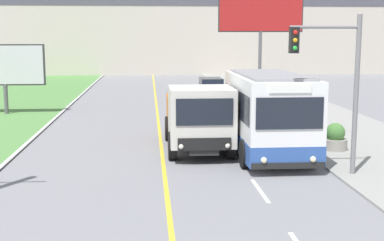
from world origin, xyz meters
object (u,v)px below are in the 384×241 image
at_px(car_distant, 211,89).
at_px(planter_round_far, 259,95).
at_px(traffic_light_mast, 335,74).
at_px(planter_round_near, 335,138).
at_px(planter_round_second, 302,118).
at_px(billboard_large, 261,16).
at_px(planter_round_third, 275,105).
at_px(billboard_small, 4,66).
at_px(city_bus, 269,115).
at_px(dump_truck, 199,119).

relative_size(car_distant, planter_round_far, 3.78).
distance_m(traffic_light_mast, planter_round_near, 4.75).
xyz_separation_m(planter_round_near, planter_round_second, (0.10, 4.90, 0.03)).
bearing_deg(billboard_large, planter_round_third, -95.95).
height_order(billboard_small, planter_round_second, billboard_small).
bearing_deg(planter_round_near, city_bus, -167.03).
bearing_deg(planter_round_third, billboard_large, 84.05).
relative_size(car_distant, planter_round_third, 4.05).
bearing_deg(planter_round_far, planter_round_near, -90.21).
distance_m(city_bus, planter_round_far, 15.65).
height_order(dump_truck, planter_round_third, dump_truck).
relative_size(planter_round_second, planter_round_third, 1.07).
distance_m(car_distant, planter_round_near, 18.40).
bearing_deg(dump_truck, planter_round_near, -2.13).
bearing_deg(planter_round_third, car_distant, 107.86).
bearing_deg(dump_truck, planter_round_second, 40.91).
distance_m(car_distant, traffic_light_mast, 21.99).
height_order(planter_round_second, planter_round_third, planter_round_second).
bearing_deg(planter_round_third, traffic_light_mast, -95.64).
relative_size(planter_round_near, planter_round_third, 1.00).
height_order(billboard_large, planter_round_second, billboard_large).
height_order(traffic_light_mast, planter_round_far, traffic_light_mast).
distance_m(dump_truck, planter_round_third, 10.99).
height_order(dump_truck, planter_round_second, dump_truck).
distance_m(traffic_light_mast, billboard_small, 20.48).
bearing_deg(traffic_light_mast, billboard_small, 133.36).
bearing_deg(car_distant, planter_round_second, -77.86).
relative_size(planter_round_second, planter_round_far, 1.00).
height_order(billboard_large, planter_round_near, billboard_large).
xyz_separation_m(billboard_large, planter_round_far, (-0.80, -3.88, -5.29)).
height_order(planter_round_third, planter_round_far, planter_round_far).
relative_size(car_distant, planter_round_near, 4.06).
xyz_separation_m(dump_truck, planter_round_second, (5.43, 4.71, -0.76)).
height_order(city_bus, car_distant, city_bus).
relative_size(city_bus, planter_round_second, 5.25).
bearing_deg(dump_truck, city_bus, -18.45).
distance_m(billboard_small, planter_round_third, 15.61).
height_order(billboard_small, planter_round_far, billboard_small).
relative_size(traffic_light_mast, planter_round_far, 4.54).
xyz_separation_m(planter_round_second, planter_round_far, (-0.05, 9.81, 0.00)).
xyz_separation_m(billboard_small, planter_round_third, (15.38, -1.48, -2.21)).
bearing_deg(planter_round_far, billboard_large, 78.31).
relative_size(dump_truck, car_distant, 1.48).
bearing_deg(car_distant, city_bus, -90.13).
relative_size(billboard_small, planter_round_second, 4.02).
xyz_separation_m(traffic_light_mast, planter_round_near, (1.38, 3.60, -2.77)).
relative_size(traffic_light_mast, billboard_small, 1.13).
bearing_deg(traffic_light_mast, city_bus, 115.67).
bearing_deg(planter_round_near, traffic_light_mast, -111.03).
relative_size(car_distant, planter_round_second, 3.79).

